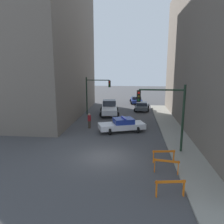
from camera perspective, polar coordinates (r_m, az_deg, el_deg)
The scene contains 13 objects.
ground_plane at distance 16.72m, azimuth -2.08°, elevation -11.60°, with size 120.00×120.00×0.00m, color #424244.
sidewalk_right at distance 17.06m, azimuth 19.49°, elevation -11.61°, with size 2.40×44.00×0.12m.
building_corner_left at distance 32.83m, azimuth -21.16°, elevation 20.11°, with size 14.00×20.00×23.58m.
traffic_light_near at distance 17.13m, azimuth 14.39°, elevation 0.97°, with size 3.64×0.35×5.20m.
traffic_light_far at distance 30.34m, azimuth -4.62°, elevation 5.66°, with size 3.44×0.35×5.20m.
police_car at distance 22.63m, azimuth 2.67°, elevation -3.35°, with size 5.04×3.25×1.52m.
white_truck at distance 30.70m, azimuth -0.72°, elevation 1.07°, with size 3.05×5.60×1.90m.
parked_car_near at distance 33.71m, azimuth 7.79°, elevation 1.54°, with size 2.45×4.40×1.31m.
parked_car_mid at distance 40.06m, azimuth 6.37°, elevation 3.21°, with size 2.48×4.42×1.31m.
pedestrian_crossing at distance 23.90m, azimuth -5.94°, elevation -2.23°, with size 0.45×0.45×1.66m.
barrier_front at distance 12.27m, azimuth 14.99°, elevation -18.07°, with size 1.59×0.39×0.90m.
barrier_mid at distance 14.53m, azimuth 14.02°, elevation -13.08°, with size 1.59×0.39×0.90m.
barrier_back at distance 15.98m, azimuth 13.37°, elevation -10.69°, with size 1.59×0.38×0.90m.
Camera 1 is at (2.13, -15.19, 6.66)m, focal length 35.00 mm.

